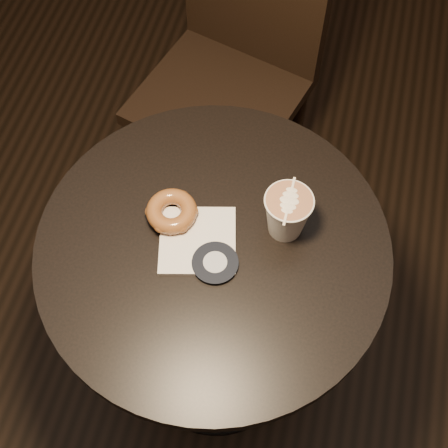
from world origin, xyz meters
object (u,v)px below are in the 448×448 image
(latte_cup, at_px, (287,215))
(cafe_table, at_px, (214,286))
(chair, at_px, (237,46))
(doughnut, at_px, (172,211))
(pastry_bag, at_px, (198,240))

(latte_cup, bearing_deg, cafe_table, -151.71)
(chair, height_order, doughnut, chair)
(pastry_bag, distance_m, latte_cup, 0.18)
(doughnut, bearing_deg, pastry_bag, -32.59)
(pastry_bag, bearing_deg, cafe_table, -11.79)
(pastry_bag, relative_size, doughnut, 1.46)
(doughnut, bearing_deg, cafe_table, -22.83)
(chair, bearing_deg, latte_cup, -52.54)
(pastry_bag, relative_size, latte_cup, 1.41)
(cafe_table, bearing_deg, latte_cup, 28.29)
(chair, bearing_deg, pastry_bag, -67.09)
(cafe_table, height_order, pastry_bag, pastry_bag)
(cafe_table, height_order, chair, chair)
(pastry_bag, xyz_separation_m, doughnut, (-0.06, 0.04, 0.02))
(doughnut, distance_m, latte_cup, 0.23)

